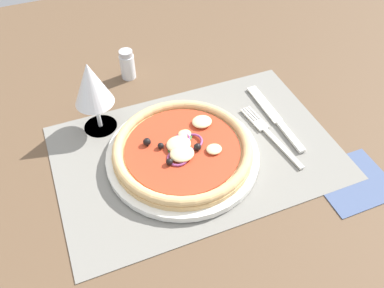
{
  "coord_description": "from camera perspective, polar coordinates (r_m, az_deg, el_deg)",
  "views": [
    {
      "loc": [
        -19.02,
        -45.34,
        54.88
      ],
      "look_at": [
        -0.86,
        0.0,
        2.68
      ],
      "focal_mm": 37.52,
      "sensor_mm": 36.0,
      "label": 1
    }
  ],
  "objects": [
    {
      "name": "fork",
      "position": [
        0.78,
        10.78,
        1.58
      ],
      "size": [
        3.72,
        18.05,
        0.44
      ],
      "rotation": [
        0.0,
        0.0,
        1.69
      ],
      "color": "silver",
      "rests_on": "placemat"
    },
    {
      "name": "placemat",
      "position": [
        0.74,
        0.62,
        -1.14
      ],
      "size": [
        50.64,
        33.73,
        0.4
      ],
      "primitive_type": "cube",
      "color": "slate",
      "rests_on": "ground_plane"
    },
    {
      "name": "plate",
      "position": [
        0.72,
        -1.33,
        -1.63
      ],
      "size": [
        27.35,
        27.35,
        1.28
      ],
      "primitive_type": "cylinder",
      "color": "silver",
      "rests_on": "placemat"
    },
    {
      "name": "knife",
      "position": [
        0.81,
        11.61,
        3.87
      ],
      "size": [
        2.08,
        20.01,
        0.62
      ],
      "rotation": [
        0.0,
        0.0,
        1.58
      ],
      "color": "silver",
      "rests_on": "placemat"
    },
    {
      "name": "ground_plane",
      "position": [
        0.75,
        0.62,
        -1.86
      ],
      "size": [
        190.0,
        140.0,
        2.4
      ],
      "primitive_type": "cube",
      "color": "brown"
    },
    {
      "name": "pizza",
      "position": [
        0.71,
        -1.33,
        -0.67
      ],
      "size": [
        24.9,
        24.9,
        2.7
      ],
      "color": "tan",
      "rests_on": "plate"
    },
    {
      "name": "napkin",
      "position": [
        0.75,
        21.9,
        -4.93
      ],
      "size": [
        12.66,
        11.4,
        0.36
      ],
      "primitive_type": "cube",
      "rotation": [
        0.0,
        0.0,
        0.0
      ],
      "color": "#425175",
      "rests_on": "ground_plane"
    },
    {
      "name": "wine_glass",
      "position": [
        0.74,
        -14.12,
        8.06
      ],
      "size": [
        7.2,
        7.2,
        14.9
      ],
      "color": "silver",
      "rests_on": "ground_plane"
    },
    {
      "name": "pepper_shaker",
      "position": [
        0.9,
        -9.18,
        11.07
      ],
      "size": [
        3.2,
        3.2,
        6.7
      ],
      "color": "silver",
      "rests_on": "ground_plane"
    }
  ]
}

